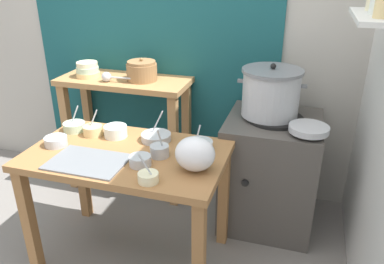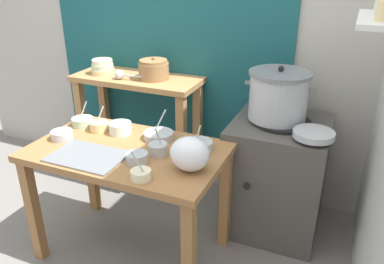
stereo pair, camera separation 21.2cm
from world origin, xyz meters
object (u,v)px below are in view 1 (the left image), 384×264
prep_bowl_1 (156,137)px  prep_bowl_5 (148,177)px  prep_bowl_4 (74,126)px  prep_bowl_7 (93,130)px  stove_block (270,171)px  back_shelf_table (126,107)px  bowl_stack_enamel (88,70)px  prep_bowl_3 (56,141)px  clay_pot (142,71)px  prep_bowl_6 (200,145)px  prep_bowl_8 (140,160)px  ladle (108,77)px  prep_bowl_0 (116,131)px  prep_table (128,169)px  wide_pan (309,129)px  serving_tray (88,162)px  plastic_bag (195,154)px  prep_bowl_2 (160,150)px  steamer_pot (271,92)px

prep_bowl_1 → prep_bowl_5: bearing=-72.9°
prep_bowl_4 → prep_bowl_5: 0.80m
prep_bowl_7 → stove_block: bearing=24.1°
prep_bowl_7 → back_shelf_table: bearing=97.1°
bowl_stack_enamel → prep_bowl_3: bearing=-73.9°
clay_pot → prep_bowl_6: (0.60, -0.60, -0.22)m
prep_bowl_3 → prep_bowl_7: size_ratio=0.83×
prep_bowl_1 → prep_bowl_6: bearing=-8.7°
stove_block → prep_bowl_8: stove_block is taller
ladle → prep_bowl_7: bearing=-74.0°
prep_bowl_0 → prep_bowl_5: size_ratio=0.88×
prep_table → clay_pot: clay_pot is taller
prep_table → bowl_stack_enamel: 1.01m
wide_pan → prep_bowl_4: size_ratio=1.47×
ladle → prep_bowl_8: bearing=-53.0°
ladle → prep_bowl_8: ladle is taller
prep_bowl_5 → prep_bowl_7: same height
clay_pot → serving_tray: size_ratio=0.54×
prep_table → prep_bowl_3: bearing=-174.5°
prep_bowl_5 → prep_bowl_8: bearing=126.5°
ladle → plastic_bag: ladle is taller
prep_bowl_4 → prep_bowl_6: (0.82, -0.03, -0.00)m
back_shelf_table → ladle: ladle is taller
prep_bowl_3 → prep_bowl_7: (0.13, 0.19, 0.00)m
prep_table → serving_tray: bearing=-129.7°
plastic_bag → prep_bowl_7: 0.75m
back_shelf_table → prep_bowl_6: size_ratio=6.47×
stove_block → wide_pan: 0.50m
prep_table → prep_bowl_5: size_ratio=7.08×
prep_bowl_0 → prep_bowl_2: prep_bowl_2 is taller
back_shelf_table → bowl_stack_enamel: bowl_stack_enamel is taller
steamer_pot → plastic_bag: steamer_pot is taller
prep_bowl_3 → prep_bowl_7: 0.23m
back_shelf_table → plastic_bag: (0.78, -0.82, 0.13)m
prep_table → back_shelf_table: back_shelf_table is taller
serving_tray → prep_bowl_7: bearing=115.4°
steamer_pot → prep_bowl_7: 1.12m
prep_bowl_0 → prep_bowl_1: size_ratio=0.78×
stove_block → prep_bowl_8: (-0.61, -0.73, 0.37)m
ladle → prep_bowl_6: ladle is taller
stove_block → prep_bowl_2: size_ratio=4.55×
wide_pan → prep_bowl_5: prep_bowl_5 is taller
wide_pan → prep_bowl_5: bearing=-136.2°
back_shelf_table → stove_block: 1.16m
back_shelf_table → prep_bowl_0: size_ratio=7.00×
prep_bowl_0 → prep_bowl_1: prep_bowl_1 is taller
prep_bowl_0 → prep_bowl_3: (-0.27, -0.21, -0.01)m
back_shelf_table → ladle: bearing=-122.8°
prep_bowl_3 → prep_bowl_1: bearing=23.7°
ladle → wide_pan: ladle is taller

